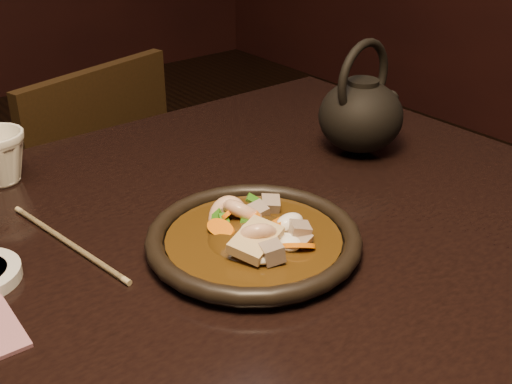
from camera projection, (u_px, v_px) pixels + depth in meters
table at (43, 384)px, 0.69m from camera, size 1.60×0.90×0.75m
chair at (79, 218)px, 1.47m from camera, size 0.47×0.47×0.81m
plate at (254, 240)px, 0.78m from camera, size 0.26×0.26×0.03m
stirfry at (255, 234)px, 0.77m from camera, size 0.14×0.17×0.06m
chopsticks at (68, 242)px, 0.79m from camera, size 0.04×0.25×0.01m
teapot at (361, 112)px, 1.01m from camera, size 0.16×0.13×0.18m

